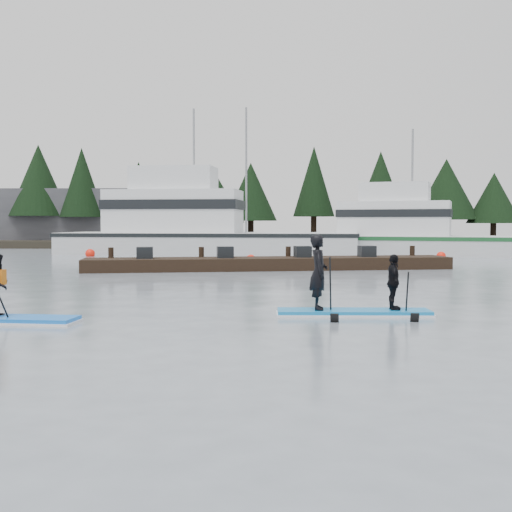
{
  "coord_description": "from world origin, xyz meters",
  "views": [
    {
      "loc": [
        0.22,
        -13.16,
        2.1
      ],
      "look_at": [
        0.0,
        6.0,
        1.1
      ],
      "focal_mm": 45.0,
      "sensor_mm": 36.0,
      "label": 1
    }
  ],
  "objects_px": {
    "fishing_boat_large": "(200,241)",
    "fishing_boat_medium": "(416,244)",
    "floating_dock": "(270,263)",
    "paddleboard_duo": "(350,288)"
  },
  "relations": [
    {
      "from": "fishing_boat_large",
      "to": "fishing_boat_medium",
      "type": "relative_size",
      "value": 1.23
    },
    {
      "from": "fishing_boat_medium",
      "to": "floating_dock",
      "type": "height_order",
      "value": "fishing_boat_medium"
    },
    {
      "from": "floating_dock",
      "to": "paddleboard_duo",
      "type": "distance_m",
      "value": 14.16
    },
    {
      "from": "floating_dock",
      "to": "paddleboard_duo",
      "type": "xyz_separation_m",
      "value": [
        1.68,
        -14.06,
        0.35
      ]
    },
    {
      "from": "fishing_boat_medium",
      "to": "fishing_boat_large",
      "type": "bearing_deg",
      "value": -164.96
    },
    {
      "from": "paddleboard_duo",
      "to": "floating_dock",
      "type": "bearing_deg",
      "value": 96.97
    },
    {
      "from": "paddleboard_duo",
      "to": "fishing_boat_large",
      "type": "bearing_deg",
      "value": 102.56
    },
    {
      "from": "fishing_boat_medium",
      "to": "paddleboard_duo",
      "type": "bearing_deg",
      "value": -87.87
    },
    {
      "from": "fishing_boat_large",
      "to": "floating_dock",
      "type": "distance_m",
      "value": 14.98
    },
    {
      "from": "fishing_boat_large",
      "to": "paddleboard_duo",
      "type": "height_order",
      "value": "fishing_boat_large"
    }
  ]
}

